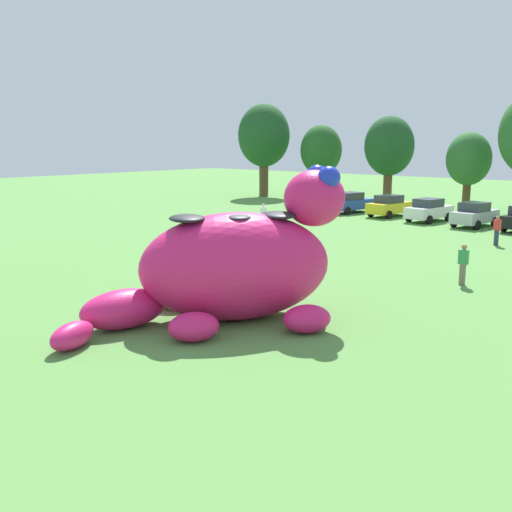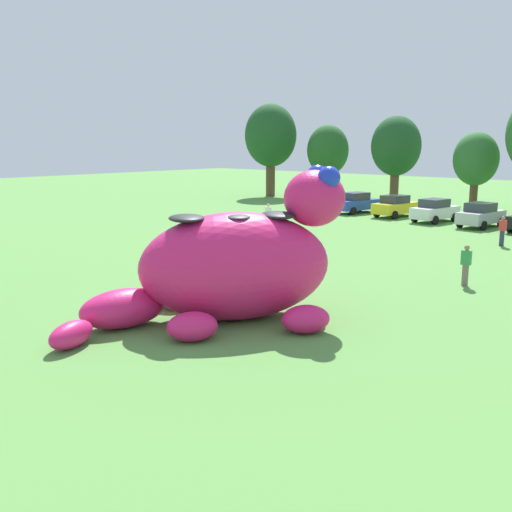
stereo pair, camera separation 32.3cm
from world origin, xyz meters
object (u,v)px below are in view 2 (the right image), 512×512
(car_yellow, at_px, (396,206))
(spectator_far_side, at_px, (276,236))
(car_blue, at_px, (356,203))
(car_silver, at_px, (481,215))
(spectator_wandering, at_px, (268,216))
(giant_inflatable_creature, at_px, (236,265))
(car_white, at_px, (435,210))
(spectator_mid_field, at_px, (466,265))
(spectator_by_cars, at_px, (219,254))
(spectator_near_inflatable, at_px, (502,231))

(car_yellow, relative_size, spectator_far_side, 2.51)
(car_blue, xyz_separation_m, spectator_far_side, (6.10, -17.73, -0.01))
(car_silver, height_order, spectator_wandering, car_silver)
(giant_inflatable_creature, distance_m, car_yellow, 29.48)
(car_white, bearing_deg, spectator_mid_field, -61.33)
(spectator_by_cars, bearing_deg, car_silver, 81.44)
(giant_inflatable_creature, xyz_separation_m, spectator_wandering, (-12.74, 16.44, -1.01))
(spectator_far_side, bearing_deg, car_white, 85.93)
(spectator_near_inflatable, bearing_deg, spectator_wandering, -165.42)
(car_white, relative_size, car_silver, 1.01)
(spectator_wandering, bearing_deg, spectator_by_cars, -58.42)
(car_blue, bearing_deg, spectator_mid_field, -47.40)
(car_silver, relative_size, spectator_mid_field, 2.48)
(spectator_wandering, bearing_deg, spectator_near_inflatable, 14.58)
(spectator_by_cars, distance_m, spectator_wandering, 13.89)
(giant_inflatable_creature, distance_m, car_white, 27.83)
(car_silver, bearing_deg, giant_inflatable_creature, -85.44)
(spectator_near_inflatable, bearing_deg, spectator_far_side, -130.98)
(spectator_mid_field, bearing_deg, car_yellow, 125.89)
(car_yellow, distance_m, spectator_wandering, 11.98)
(car_white, distance_m, spectator_near_inflatable, 10.18)
(spectator_mid_field, bearing_deg, giant_inflatable_creature, -111.77)
(car_blue, xyz_separation_m, car_yellow, (3.68, -0.10, 0.00))
(car_blue, bearing_deg, car_silver, -6.73)
(car_blue, xyz_separation_m, car_silver, (10.90, -1.29, 0.00))
(spectator_near_inflatable, distance_m, spectator_by_cars, 17.12)
(car_blue, distance_m, spectator_wandering, 11.60)
(car_silver, distance_m, spectator_near_inflatable, 7.58)
(giant_inflatable_creature, bearing_deg, car_white, 101.89)
(car_white, distance_m, spectator_by_cars, 22.60)
(car_silver, height_order, spectator_mid_field, car_silver)
(car_blue, relative_size, spectator_wandering, 2.55)
(spectator_near_inflatable, bearing_deg, spectator_by_cars, -114.55)
(car_silver, height_order, spectator_far_side, car_silver)
(car_white, bearing_deg, spectator_far_side, -94.07)
(car_white, relative_size, spectator_by_cars, 2.51)
(car_yellow, bearing_deg, spectator_by_cars, -80.54)
(car_silver, bearing_deg, spectator_mid_field, -70.66)
(spectator_by_cars, bearing_deg, spectator_near_inflatable, 65.45)
(spectator_mid_field, bearing_deg, spectator_near_inflatable, 101.93)
(spectator_wandering, relative_size, spectator_far_side, 1.00)
(car_white, distance_m, car_silver, 3.62)
(giant_inflatable_creature, height_order, car_blue, giant_inflatable_creature)
(spectator_mid_field, xyz_separation_m, spectator_by_cars, (-9.33, -5.06, 0.00))
(car_silver, height_order, spectator_by_cars, car_silver)
(car_white, xyz_separation_m, spectator_far_side, (-1.20, -16.90, -0.01))
(spectator_mid_field, bearing_deg, car_blue, 132.60)
(car_silver, xyz_separation_m, spectator_by_cars, (-3.33, -22.14, -0.01))
(giant_inflatable_creature, relative_size, car_white, 2.28)
(car_white, bearing_deg, car_yellow, 168.68)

